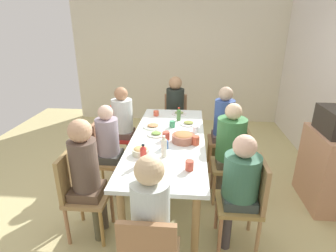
# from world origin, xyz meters

# --- Properties ---
(ground_plane) EXTENTS (6.76, 6.76, 0.00)m
(ground_plane) POSITION_xyz_m (0.00, 0.00, 0.00)
(ground_plane) COLOR #C6BA7F
(wall_left) EXTENTS (0.12, 4.45, 2.60)m
(wall_left) POSITION_xyz_m (-2.88, 0.00, 1.30)
(wall_left) COLOR beige
(wall_left) RESTS_ON ground_plane
(dining_table) EXTENTS (2.18, 0.85, 0.78)m
(dining_table) POSITION_xyz_m (0.00, 0.00, 0.69)
(dining_table) COLOR white
(dining_table) RESTS_ON ground_plane
(chair_0) EXTENTS (0.40, 0.40, 0.90)m
(chair_0) POSITION_xyz_m (0.00, 0.80, 0.51)
(chair_0) COLOR #AA8950
(chair_0) RESTS_ON ground_plane
(person_0) EXTENTS (0.33, 0.33, 1.22)m
(person_0) POSITION_xyz_m (-0.00, 0.71, 0.73)
(person_0) COLOR #5B5446
(person_0) RESTS_ON ground_plane
(person_1) EXTENTS (0.30, 0.30, 1.26)m
(person_1) POSITION_xyz_m (1.38, 0.00, 0.74)
(person_1) COLOR brown
(person_1) RESTS_ON ground_plane
(chair_2) EXTENTS (0.40, 0.40, 0.90)m
(chair_2) POSITION_xyz_m (-1.47, 0.00, 0.51)
(chair_2) COLOR tan
(chair_2) RESTS_ON ground_plane
(person_2) EXTENTS (0.30, 0.30, 1.24)m
(person_2) POSITION_xyz_m (-1.38, 0.00, 0.74)
(person_2) COLOR brown
(person_2) RESTS_ON ground_plane
(chair_3) EXTENTS (0.40, 0.40, 0.90)m
(chair_3) POSITION_xyz_m (0.73, -0.80, 0.51)
(chair_3) COLOR #A88252
(chair_3) RESTS_ON ground_plane
(person_3) EXTENTS (0.30, 0.30, 1.25)m
(person_3) POSITION_xyz_m (0.73, -0.71, 0.74)
(person_3) COLOR brown
(person_3) RESTS_ON ground_plane
(chair_4) EXTENTS (0.40, 0.40, 0.90)m
(chair_4) POSITION_xyz_m (0.73, 0.80, 0.51)
(chair_4) COLOR #A68649
(chair_4) RESTS_ON ground_plane
(person_4) EXTENTS (0.33, 0.33, 1.15)m
(person_4) POSITION_xyz_m (0.73, 0.71, 0.70)
(person_4) COLOR #453E40
(person_4) RESTS_ON ground_plane
(chair_5) EXTENTS (0.40, 0.40, 0.90)m
(chair_5) POSITION_xyz_m (-0.73, 0.80, 0.51)
(chair_5) COLOR #A6784C
(chair_5) RESTS_ON ground_plane
(person_5) EXTENTS (0.30, 0.30, 1.23)m
(person_5) POSITION_xyz_m (-0.73, 0.71, 0.73)
(person_5) COLOR brown
(person_5) RESTS_ON ground_plane
(chair_6) EXTENTS (0.40, 0.40, 0.90)m
(chair_6) POSITION_xyz_m (-0.73, -0.80, 0.51)
(chair_6) COLOR red
(chair_6) RESTS_ON ground_plane
(person_6) EXTENTS (0.30, 0.30, 1.20)m
(person_6) POSITION_xyz_m (-0.73, -0.71, 0.72)
(person_6) COLOR brown
(person_6) RESTS_ON ground_plane
(chair_7) EXTENTS (0.40, 0.40, 0.90)m
(chair_7) POSITION_xyz_m (0.00, -0.80, 0.51)
(chair_7) COLOR #A57C4A
(chair_7) RESTS_ON ground_plane
(person_7) EXTENTS (0.30, 0.30, 1.16)m
(person_7) POSITION_xyz_m (0.00, -0.71, 0.68)
(person_7) COLOR #363642
(person_7) RESTS_ON ground_plane
(plate_0) EXTENTS (0.25, 0.25, 0.04)m
(plate_0) POSITION_xyz_m (-0.33, -0.22, 0.79)
(plate_0) COLOR white
(plate_0) RESTS_ON dining_table
(plate_1) EXTENTS (0.22, 0.22, 0.04)m
(plate_1) POSITION_xyz_m (-0.88, 0.09, 0.79)
(plate_1) COLOR white
(plate_1) RESTS_ON dining_table
(plate_2) EXTENTS (0.21, 0.21, 0.04)m
(plate_2) POSITION_xyz_m (-0.07, -0.15, 0.79)
(plate_2) COLOR silver
(plate_2) RESTS_ON dining_table
(plate_3) EXTENTS (0.23, 0.23, 0.04)m
(plate_3) POSITION_xyz_m (-0.47, 0.23, 0.79)
(plate_3) COLOR white
(plate_3) RESTS_ON dining_table
(bowl_0) EXTENTS (0.26, 0.26, 0.11)m
(bowl_0) POSITION_xyz_m (0.09, 0.18, 0.83)
(bowl_0) COLOR #A2624C
(bowl_0) RESTS_ON dining_table
(bowl_1) EXTENTS (0.18, 0.18, 0.08)m
(bowl_1) POSITION_xyz_m (0.44, -0.24, 0.82)
(bowl_1) COLOR beige
(bowl_1) RESTS_ON dining_table
(cup_0) EXTENTS (0.12, 0.08, 0.10)m
(cup_0) POSITION_xyz_m (0.06, -0.02, 0.83)
(cup_0) COLOR #CC4E3C
(cup_0) RESTS_ON dining_table
(cup_1) EXTENTS (0.11, 0.07, 0.08)m
(cup_1) POSITION_xyz_m (-0.35, 0.03, 0.82)
(cup_1) COLOR #3E9364
(cup_1) RESTS_ON dining_table
(cup_2) EXTENTS (0.11, 0.08, 0.07)m
(cup_2) POSITION_xyz_m (-0.78, -0.24, 0.81)
(cup_2) COLOR #D2543A
(cup_2) RESTS_ON dining_table
(cup_3) EXTENTS (0.11, 0.08, 0.09)m
(cup_3) POSITION_xyz_m (0.28, -0.01, 0.82)
(cup_3) COLOR #385C97
(cup_3) RESTS_ON dining_table
(cup_4) EXTENTS (0.11, 0.08, 0.09)m
(cup_4) POSITION_xyz_m (0.71, 0.26, 0.82)
(cup_4) COLOR #C6523E
(cup_4) RESTS_ON dining_table
(cup_5) EXTENTS (0.11, 0.08, 0.08)m
(cup_5) POSITION_xyz_m (-0.20, 0.32, 0.82)
(cup_5) COLOR white
(cup_5) RESTS_ON dining_table
(cup_6) EXTENTS (0.11, 0.07, 0.07)m
(cup_6) POSITION_xyz_m (0.86, -0.14, 0.81)
(cup_6) COLOR #EBCA55
(cup_6) RESTS_ON dining_table
(cup_7) EXTENTS (0.12, 0.08, 0.10)m
(cup_7) POSITION_xyz_m (0.15, 0.32, 0.83)
(cup_7) COLOR #CB5539
(cup_7) RESTS_ON dining_table
(bottle_0) EXTENTS (0.05, 0.05, 0.18)m
(bottle_0) POSITION_xyz_m (-0.61, 0.10, 0.86)
(bottle_0) COLOR #49753B
(bottle_0) RESTS_ON dining_table
(bottle_1) EXTENTS (0.06, 0.06, 0.20)m
(bottle_1) POSITION_xyz_m (0.62, -0.18, 0.87)
(bottle_1) COLOR red
(bottle_1) RESTS_ON dining_table
(bottle_2) EXTENTS (0.06, 0.06, 0.23)m
(bottle_2) POSITION_xyz_m (0.46, 0.00, 0.88)
(bottle_2) COLOR silver
(bottle_2) RESTS_ON dining_table
(side_cabinet) EXTENTS (0.70, 0.44, 0.90)m
(side_cabinet) POSITION_xyz_m (-0.00, 1.86, 0.45)
(side_cabinet) COLOR tan
(side_cabinet) RESTS_ON ground_plane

